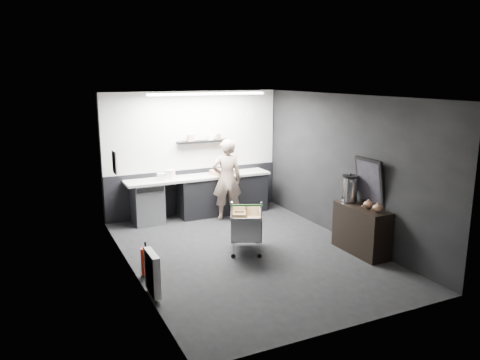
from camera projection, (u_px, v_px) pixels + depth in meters
name	position (u px, v px, depth m)	size (l,w,h in m)	color
floor	(248.00, 253.00, 8.17)	(5.50, 5.50, 0.00)	black
ceiling	(249.00, 96.00, 7.58)	(5.50, 5.50, 0.00)	silver
wall_back	(193.00, 153.00, 10.30)	(5.50, 5.50, 0.00)	black
wall_front	(353.00, 223.00, 5.45)	(5.50, 5.50, 0.00)	black
wall_left	(130.00, 190.00, 7.04)	(5.50, 5.50, 0.00)	black
wall_right	(345.00, 168.00, 8.71)	(5.50, 5.50, 0.00)	black
kitchen_wall_panel	(193.00, 131.00, 10.17)	(3.95, 0.02, 1.70)	silver
dado_panel	(195.00, 191.00, 10.47)	(3.95, 0.02, 1.00)	black
floating_shelf	(204.00, 141.00, 10.21)	(1.20, 0.22, 0.04)	black
wall_clock	(251.00, 115.00, 10.68)	(0.20, 0.20, 0.03)	white
poster	(114.00, 162.00, 8.15)	(0.02, 0.30, 0.40)	white
poster_red_band	(114.00, 158.00, 8.14)	(0.01, 0.22, 0.10)	red
radiator	(152.00, 273.00, 6.49)	(0.10, 0.50, 0.60)	white
ceiling_strip	(207.00, 94.00, 9.22)	(2.40, 0.20, 0.04)	white
prep_counter	(205.00, 195.00, 10.26)	(3.20, 0.61, 0.90)	black
person	(227.00, 179.00, 9.91)	(0.63, 0.42, 1.74)	beige
shopping_cart	(246.00, 225.00, 8.19)	(0.86, 1.09, 0.97)	silver
sideboard	(361.00, 223.00, 8.10)	(0.47, 1.11, 1.66)	black
fire_extinguisher	(146.00, 260.00, 7.19)	(0.16, 0.16, 0.52)	red
cardboard_box	(224.00, 172.00, 10.29)	(0.52, 0.39, 0.10)	#A57A58
pink_tub	(171.00, 174.00, 9.82)	(0.20, 0.20, 0.20)	silver
white_container	(161.00, 177.00, 9.69)	(0.17, 0.13, 0.15)	white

